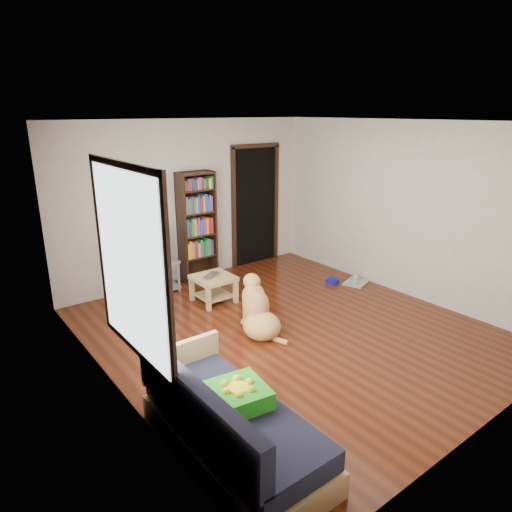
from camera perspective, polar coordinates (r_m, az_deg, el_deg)
ground at (r=6.02m, az=4.04°, el=-9.17°), size 5.00×5.00×0.00m
ceiling at (r=5.37m, az=4.67°, el=16.42°), size 5.00×5.00×0.00m
wall_back at (r=7.55m, az=-8.43°, el=6.74°), size 4.50×0.00×4.50m
wall_front at (r=4.13m, az=28.05°, el=-4.56°), size 4.50×0.00×4.50m
wall_left at (r=4.44m, az=-17.94°, el=-1.80°), size 0.00×5.00×5.00m
wall_right at (r=7.21m, az=17.91°, el=5.54°), size 0.00×5.00×5.00m
green_cushion at (r=3.91m, az=-2.26°, el=-16.99°), size 0.52×0.52×0.15m
laptop at (r=6.69m, az=-5.24°, el=-2.48°), size 0.38×0.34×0.03m
dog_bowl at (r=7.62m, az=9.51°, el=-3.07°), size 0.22×0.22×0.08m
grey_rag at (r=7.69m, az=12.39°, el=-3.26°), size 0.48×0.44×0.03m
window at (r=3.94m, az=-15.49°, el=-0.98°), size 0.03×1.46×1.70m
doorway at (r=8.29m, az=-0.11°, el=6.64°), size 1.03×0.05×2.19m
tv_stand at (r=7.22m, az=-13.32°, el=-2.56°), size 0.90×0.45×0.50m
crt_tv at (r=7.10m, az=-13.66°, el=1.08°), size 0.55×0.52×0.58m
bookshelf at (r=7.50m, az=-7.41°, el=4.37°), size 0.60×0.30×1.80m
sofa at (r=3.98m, az=-3.56°, el=-20.53°), size 0.80×1.80×0.80m
coffee_table at (r=6.76m, az=-5.34°, el=-3.47°), size 0.55×0.55×0.40m
dog at (r=5.83m, az=0.24°, el=-7.03°), size 0.59×0.93×0.76m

